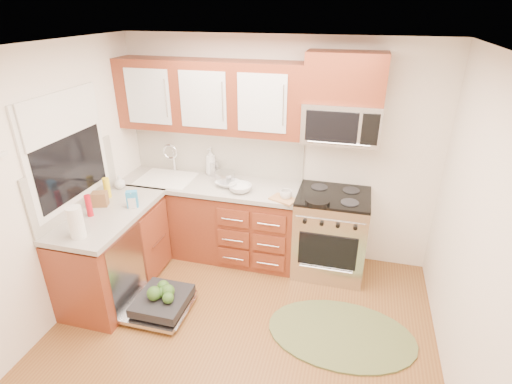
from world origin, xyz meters
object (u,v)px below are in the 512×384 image
(bowl_a, at_px, (227,183))
(stock_pot, at_px, (225,178))
(rug, at_px, (341,334))
(bowl_b, at_px, (240,188))
(paper_towel_roll, at_px, (76,222))
(skillet, at_px, (318,202))
(range, at_px, (330,233))
(upper_cabinets, at_px, (209,96))
(cutting_board, at_px, (283,199))
(microwave, at_px, (341,122))
(dishwasher, at_px, (159,303))
(sink, at_px, (167,188))
(cup, at_px, (286,195))

(bowl_a, bearing_deg, stock_pot, 123.96)
(rug, xyz_separation_m, bowl_b, (-1.22, 0.86, 0.95))
(paper_towel_roll, bearing_deg, skillet, 29.83)
(range, height_order, skillet, skillet)
(range, bearing_deg, skillet, -120.08)
(upper_cabinets, xyz_separation_m, cutting_board, (0.91, -0.35, -0.94))
(stock_pot, bearing_deg, upper_cabinets, 151.67)
(skillet, distance_m, paper_towel_roll, 2.25)
(microwave, distance_m, dishwasher, 2.55)
(upper_cabinets, xyz_separation_m, sink, (-0.52, -0.16, -1.07))
(upper_cabinets, bearing_deg, rug, -34.91)
(dishwasher, bearing_deg, bowl_a, 71.96)
(rug, xyz_separation_m, skillet, (-0.37, 0.74, 0.96))
(range, bearing_deg, microwave, 90.00)
(stock_pot, height_order, paper_towel_roll, paper_towel_roll)
(cutting_board, xyz_separation_m, paper_towel_roll, (-1.59, -1.16, 0.13))
(cutting_board, bearing_deg, bowl_a, 164.29)
(dishwasher, relative_size, paper_towel_roll, 2.43)
(upper_cabinets, distance_m, stock_pot, 0.91)
(upper_cabinets, relative_size, dishwasher, 2.93)
(bowl_b, bearing_deg, bowl_a, 149.87)
(cutting_board, height_order, bowl_a, bowl_a)
(sink, height_order, paper_towel_roll, paper_towel_roll)
(paper_towel_roll, xyz_separation_m, bowl_b, (1.10, 1.24, -0.10))
(sink, relative_size, dishwasher, 0.89)
(rug, bearing_deg, cutting_board, 132.79)
(sink, xyz_separation_m, cutting_board, (1.43, -0.20, 0.13))
(dishwasher, bearing_deg, rug, 4.51)
(range, relative_size, cup, 7.66)
(range, bearing_deg, bowl_b, -172.74)
(rug, distance_m, stock_pot, 2.03)
(range, height_order, dishwasher, range)
(skillet, bearing_deg, dishwasher, -147.76)
(rug, relative_size, cup, 10.92)
(stock_pot, relative_size, bowl_b, 0.89)
(upper_cabinets, bearing_deg, dishwasher, -96.04)
(sink, relative_size, paper_towel_roll, 2.15)
(skillet, distance_m, cup, 0.34)
(cup, bearing_deg, stock_pot, 163.03)
(sink, height_order, bowl_a, bowl_a)
(cutting_board, bearing_deg, bowl_b, 170.40)
(bowl_b, bearing_deg, paper_towel_roll, -131.58)
(range, distance_m, bowl_a, 1.27)
(sink, height_order, cup, cup)
(range, relative_size, cutting_board, 3.53)
(sink, bearing_deg, rug, -24.50)
(stock_pot, bearing_deg, range, -2.19)
(rug, bearing_deg, stock_pot, 144.33)
(rug, height_order, bowl_a, bowl_a)
(rug, xyz_separation_m, paper_towel_roll, (-2.32, -0.38, 1.06))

